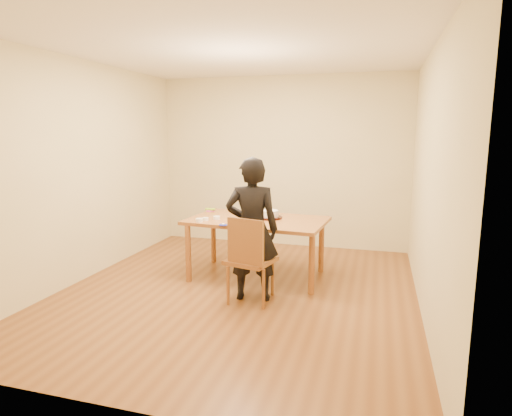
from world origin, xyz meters
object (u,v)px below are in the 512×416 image
(dining_table, at_px, (257,221))
(cake_plate, at_px, (270,217))
(dining_chair, at_px, (251,261))
(cake, at_px, (270,214))
(person, at_px, (252,229))

(dining_table, xyz_separation_m, cake_plate, (0.14, 0.09, 0.03))
(dining_table, height_order, cake_plate, cake_plate)
(dining_table, height_order, dining_chair, dining_table)
(dining_table, distance_m, cake, 0.19)
(dining_chair, bearing_deg, dining_table, 114.50)
(cake, distance_m, person, 0.82)
(cake_plate, xyz_separation_m, cake, (0.00, 0.00, 0.05))
(dining_table, relative_size, dining_chair, 3.69)
(cake, bearing_deg, dining_chair, -89.65)
(dining_chair, bearing_deg, cake_plate, 103.89)
(dining_table, bearing_deg, cake, 35.34)
(person, bearing_deg, cake, -100.87)
(cake, bearing_deg, cake_plate, 0.00)
(cake_plate, bearing_deg, dining_table, -149.26)
(dining_chair, height_order, cake, cake)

